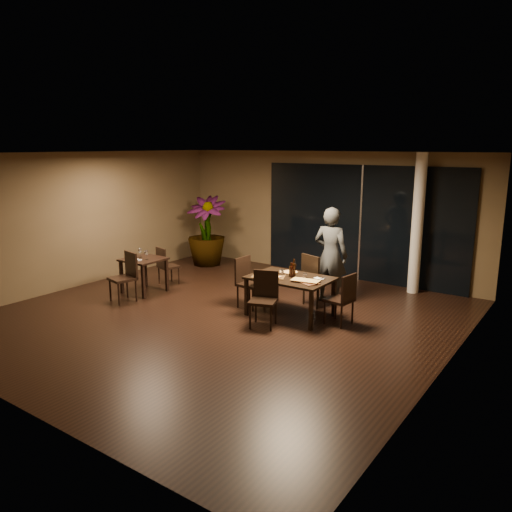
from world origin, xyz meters
The scene contains 32 objects.
ground centered at (0.00, 0.00, 0.00)m, with size 8.00×8.00×0.00m, color black.
wall_back centered at (0.00, 4.05, 1.50)m, with size 8.00×0.10×3.00m, color brown.
wall_left centered at (-4.05, 0.00, 1.50)m, with size 0.10×8.00×3.00m, color brown.
wall_right centered at (4.05, 0.00, 1.50)m, with size 0.10×8.00×3.00m, color brown.
ceiling centered at (0.00, 0.00, 3.02)m, with size 8.00×8.00×0.04m, color silver.
window_panel centered at (1.00, 3.96, 1.35)m, with size 5.00×0.06×2.70m, color black.
column centered at (2.40, 3.65, 1.50)m, with size 0.24×0.24×3.00m, color silver.
main_table centered at (1.00, 0.80, 0.68)m, with size 1.50×1.00×0.75m.
side_table centered at (-2.40, 0.30, 0.62)m, with size 0.80×0.80×0.75m.
chair_main_far centered at (1.09, 1.58, 0.59)m, with size 0.62×0.62×1.05m.
chair_main_near centered at (0.88, 0.12, 0.55)m, with size 0.58×0.58×0.98m.
chair_main_left centered at (0.02, 0.79, 0.55)m, with size 0.48×0.48×0.99m.
chair_main_right centered at (2.02, 0.92, 0.53)m, with size 0.49×0.49×0.94m.
chair_side_far centered at (-2.44, 0.99, 0.49)m, with size 0.50×0.50×0.87m.
chair_side_near centered at (-2.24, -0.33, 0.56)m, with size 0.56×0.56×1.01m.
diner centered at (1.20, 2.02, 0.97)m, with size 0.66×0.44×1.95m, color #2B2E30.
potted_plant centered at (-2.95, 3.03, 0.91)m, with size 1.00×1.00×1.82m, color #1B4717.
pizza_board_left centered at (0.67, 0.56, 0.76)m, with size 0.61×0.30×0.01m, color #432D15.
pizza_board_right centered at (1.40, 0.66, 0.76)m, with size 0.53×0.26×0.01m, color #412415.
oblong_pizza_left centered at (0.67, 0.56, 0.77)m, with size 0.47×0.22×0.02m, color #691409, non-canonical shape.
oblong_pizza_right centered at (1.40, 0.66, 0.77)m, with size 0.48×0.22×0.02m, color #690D09, non-canonical shape.
round_pizza centered at (0.83, 1.08, 0.76)m, with size 0.28×0.28×0.01m, color #BB4014.
bottle_a centered at (0.98, 0.83, 0.88)m, with size 0.06×0.06×0.26m, color black, non-canonical shape.
bottle_b centered at (1.03, 0.81, 0.89)m, with size 0.06×0.06×0.28m, color black, non-canonical shape.
bottle_c centered at (1.02, 0.89, 0.92)m, with size 0.07×0.07×0.33m, color black, non-canonical shape.
tumbler_left centered at (0.78, 0.85, 0.80)m, with size 0.08×0.08×0.10m, color white.
tumbler_right centered at (1.25, 0.90, 0.80)m, with size 0.08×0.08×0.09m, color white.
napkin_near centered at (1.53, 0.75, 0.76)m, with size 0.18×0.10×0.01m, color silver.
napkin_far centered at (1.50, 0.98, 0.76)m, with size 0.18×0.10×0.01m, color white.
wine_glass_a centered at (-2.54, 0.34, 0.85)m, with size 0.09×0.09×0.20m, color white, non-canonical shape.
wine_glass_b centered at (-2.28, 0.28, 0.85)m, with size 0.09×0.09×0.19m, color white, non-canonical shape.
side_napkin centered at (-2.39, 0.12, 0.76)m, with size 0.18×0.11×0.01m, color white.
Camera 1 is at (5.62, -6.87, 3.15)m, focal length 35.00 mm.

